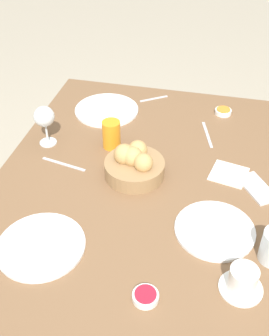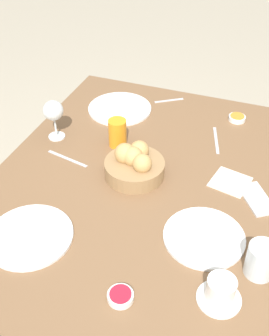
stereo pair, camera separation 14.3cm
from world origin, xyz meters
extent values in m
plane|color=#A89E89|center=(0.00, 0.00, 0.00)|extent=(10.00, 10.00, 0.00)
cube|color=brown|center=(0.00, 0.00, 0.72)|extent=(1.28, 1.03, 0.03)
cube|color=brown|center=(-0.59, -0.46, 0.35)|extent=(0.06, 0.06, 0.70)
cylinder|color=#99754C|center=(-0.02, -0.05, 0.76)|extent=(0.21, 0.21, 0.05)
sphere|color=tan|center=(0.00, -0.01, 0.81)|extent=(0.06, 0.06, 0.06)
sphere|color=tan|center=(-0.02, -0.05, 0.81)|extent=(0.07, 0.07, 0.07)
sphere|color=tan|center=(-0.06, -0.05, 0.81)|extent=(0.07, 0.07, 0.07)
sphere|color=tan|center=(-0.03, -0.08, 0.81)|extent=(0.07, 0.07, 0.07)
cylinder|color=white|center=(-0.40, -0.26, 0.74)|extent=(0.27, 0.27, 0.01)
cylinder|color=white|center=(0.35, -0.23, 0.74)|extent=(0.25, 0.25, 0.01)
cylinder|color=white|center=(0.18, 0.24, 0.74)|extent=(0.24, 0.24, 0.01)
cylinder|color=orange|center=(-0.16, -0.17, 0.79)|extent=(0.07, 0.07, 0.11)
cylinder|color=silver|center=(0.25, 0.41, 0.78)|extent=(0.08, 0.08, 0.10)
cylinder|color=silver|center=(-0.13, -0.41, 0.74)|extent=(0.06, 0.06, 0.00)
cylinder|color=silver|center=(-0.13, -0.41, 0.78)|extent=(0.01, 0.01, 0.07)
sphere|color=silver|center=(-0.13, -0.41, 0.85)|extent=(0.08, 0.08, 0.08)
cylinder|color=white|center=(0.37, 0.32, 0.74)|extent=(0.11, 0.11, 0.01)
cylinder|color=white|center=(0.37, 0.32, 0.78)|extent=(0.07, 0.07, 0.07)
cylinder|color=white|center=(0.45, 0.09, 0.74)|extent=(0.07, 0.07, 0.02)
cylinder|color=#A3192D|center=(0.45, 0.09, 0.75)|extent=(0.06, 0.06, 0.00)
cylinder|color=white|center=(-0.49, 0.22, 0.74)|extent=(0.07, 0.07, 0.02)
cylinder|color=#C67F28|center=(-0.49, 0.22, 0.75)|extent=(0.06, 0.06, 0.00)
cube|color=#B7B7BC|center=(-0.32, 0.17, 0.74)|extent=(0.17, 0.06, 0.00)
cube|color=#B7B7BC|center=(-0.02, -0.30, 0.74)|extent=(0.05, 0.17, 0.00)
cube|color=#B7B7BC|center=(-0.54, -0.08, 0.74)|extent=(0.08, 0.11, 0.00)
cube|color=silver|center=(-0.10, 0.27, 0.74)|extent=(0.14, 0.14, 0.00)
cube|color=silver|center=(-0.04, 0.36, 0.74)|extent=(0.17, 0.14, 0.01)
camera|label=1|loc=(1.06, 0.20, 1.66)|focal=45.00mm
camera|label=2|loc=(1.02, 0.34, 1.66)|focal=45.00mm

